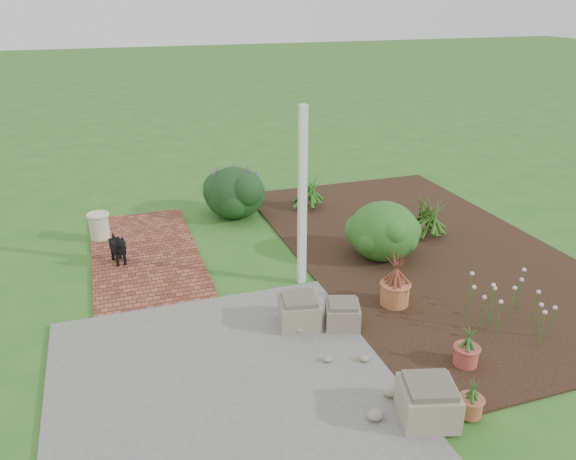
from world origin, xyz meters
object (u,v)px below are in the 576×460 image
object	(u,v)px
black_dog	(118,247)
stone_trough_near	(428,403)
cream_ceramic_urn	(99,226)
evergreen_shrub	(384,230)

from	to	relation	value
black_dog	stone_trough_near	bearing A→B (deg)	-72.11
stone_trough_near	cream_ceramic_urn	size ratio (longest dim) A/B	1.22
evergreen_shrub	cream_ceramic_urn	bearing A→B (deg)	152.87
black_dog	cream_ceramic_urn	xyz separation A→B (m)	(-0.25, 1.08, -0.06)
stone_trough_near	cream_ceramic_urn	xyz separation A→B (m)	(-2.83, 5.44, 0.04)
black_dog	evergreen_shrub	size ratio (longest dim) A/B	0.50
black_dog	cream_ceramic_urn	bearing A→B (deg)	90.51
stone_trough_near	cream_ceramic_urn	world-z (taller)	cream_ceramic_urn
stone_trough_near	cream_ceramic_urn	bearing A→B (deg)	117.43
black_dog	evergreen_shrub	distance (m)	3.98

